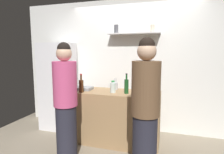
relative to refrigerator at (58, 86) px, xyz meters
name	(u,v)px	position (x,y,z in m)	size (l,w,h in m)	color
back_wall_assembly	(134,66)	(1.50, 0.40, 0.43)	(4.80, 0.32, 2.60)	white
refrigerator	(58,86)	(0.00, 0.00, 0.00)	(0.60, 0.61, 1.75)	white
counter	(112,117)	(1.26, -0.30, -0.43)	(1.62, 0.61, 0.90)	#9E7A51
baking_pan	(83,88)	(0.71, -0.31, 0.05)	(0.34, 0.24, 0.05)	gray
utensil_holder	(115,86)	(1.26, -0.12, 0.09)	(0.11, 0.11, 0.22)	#B2B2B7
wine_bottle_pale_glass	(146,88)	(1.86, -0.47, 0.15)	(0.07, 0.07, 0.32)	#B2BFB2
wine_bottle_green_glass	(126,86)	(1.53, -0.39, 0.15)	(0.07, 0.07, 0.33)	#19471E
wine_bottle_amber_glass	(81,86)	(0.79, -0.53, 0.14)	(0.08, 0.08, 0.31)	#472814
water_bottle_plastic	(113,87)	(1.30, -0.39, 0.11)	(0.09, 0.09, 0.20)	silver
person_brown_jacket	(145,111)	(1.93, -1.13, -0.01)	(0.34, 0.34, 1.74)	#262633
person_pink_top	(66,103)	(0.78, -1.01, -0.03)	(0.34, 0.34, 1.71)	#262633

